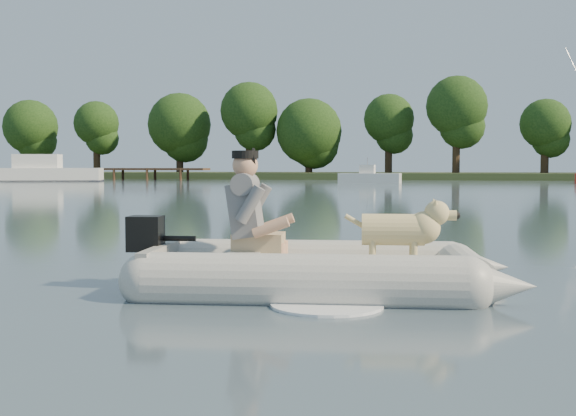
% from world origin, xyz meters
% --- Properties ---
extents(water, '(160.00, 160.00, 0.00)m').
position_xyz_m(water, '(0.00, 0.00, 0.00)').
color(water, slate).
rests_on(water, ground).
extents(shore_bank, '(160.00, 12.00, 0.70)m').
position_xyz_m(shore_bank, '(0.00, 62.00, 0.25)').
color(shore_bank, '#47512D').
rests_on(shore_bank, water).
extents(dock, '(18.00, 2.00, 1.04)m').
position_xyz_m(dock, '(-26.00, 52.00, 0.52)').
color(dock, '#4C331E').
rests_on(dock, water).
extents(treeline, '(75.85, 7.35, 9.27)m').
position_xyz_m(treeline, '(1.46, 61.10, 5.39)').
color(treeline, '#332316').
rests_on(treeline, shore_bank).
extents(dinghy, '(5.13, 3.68, 1.46)m').
position_xyz_m(dinghy, '(0.91, 0.68, 0.63)').
color(dinghy, '#A2A29D').
rests_on(dinghy, water).
extents(man, '(0.84, 0.74, 1.14)m').
position_xyz_m(man, '(0.17, 0.66, 0.82)').
color(man, slate).
rests_on(man, dinghy).
extents(dog, '(1.02, 0.45, 0.66)m').
position_xyz_m(dog, '(1.59, 0.81, 0.55)').
color(dog, tan).
rests_on(dog, dinghy).
extents(outboard_motor, '(0.47, 0.35, 0.84)m').
position_xyz_m(outboard_motor, '(-0.85, 0.50, 0.33)').
color(outboard_motor, black).
rests_on(outboard_motor, dinghy).
extents(cabin_cruiser, '(8.61, 5.25, 2.51)m').
position_xyz_m(cabin_cruiser, '(-27.52, 45.17, 1.06)').
color(cabin_cruiser, white).
rests_on(cabin_cruiser, water).
extents(motorboat, '(4.64, 2.03, 1.92)m').
position_xyz_m(motorboat, '(-2.69, 45.65, 0.87)').
color(motorboat, white).
rests_on(motorboat, water).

